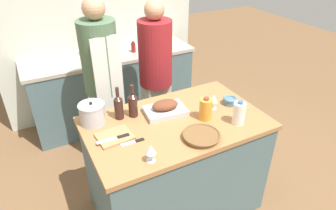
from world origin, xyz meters
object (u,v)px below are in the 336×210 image
Objects in this scene: wine_glass_right at (214,99)px; person_cook_guest at (156,73)px; knife_chef at (114,138)px; wine_glass_left at (151,150)px; mixing_bowl at (230,100)px; stand_mixer at (93,45)px; juice_jug at (206,109)px; wine_bottle_dark at (119,106)px; condiment_bottle_tall at (90,54)px; cutting_board at (115,136)px; stock_pot at (92,114)px; condiment_bottle_short at (133,47)px; person_cook_aproned at (103,79)px; roasting_pan at (165,109)px; wicker_basket at (201,136)px; wine_bottle_green at (133,104)px; knife_paring at (133,142)px; milk_jug at (239,113)px.

person_cook_guest is (-0.12, 0.86, -0.09)m from wine_glass_right.
wine_glass_left is at bearing -65.82° from knife_chef.
stand_mixer is (-0.72, 1.65, 0.10)m from mixing_bowl.
juice_jug is (-0.32, -0.09, 0.05)m from mixing_bowl.
wine_bottle_dark reaches higher than condiment_bottle_tall.
cutting_board is 1.37× the size of juice_jug.
stock_pot is 1.48× the size of condiment_bottle_short.
cutting_board is 0.28m from stock_pot.
wine_glass_right is at bearing -87.17° from person_cook_guest.
condiment_bottle_short is at bearing 63.65° from knife_chef.
wine_glass_left is at bearing -99.49° from person_cook_aproned.
roasting_pan is 2.72× the size of wine_glass_right.
roasting_pan is 0.33m from juice_jug.
roasting_pan reaches higher than wicker_basket.
wine_bottle_dark is at bearing 162.99° from wine_glass_right.
wine_bottle_dark is 0.16× the size of person_cook_guest.
wicker_basket is at bearing -79.61° from condiment_bottle_tall.
wine_glass_left is (-0.91, -0.35, 0.06)m from mixing_bowl.
wine_bottle_dark is 0.58m from wine_glass_left.
knife_chef is at bearing 175.36° from juice_jug.
wine_glass_left is (-0.43, -0.05, 0.07)m from wicker_basket.
condiment_bottle_tall is 0.82m from person_cook_guest.
wicker_basket is 0.61m from wine_bottle_green.
wine_bottle_green is at bearing -111.96° from condiment_bottle_short.
knife_paring is at bearing -171.28° from wine_glass_right.
condiment_bottle_short is (0.55, 0.07, -0.04)m from condiment_bottle_tall.
mixing_bowl is (1.12, -0.26, -0.05)m from stock_pot.
person_cook_aproned is at bearing 110.61° from roasting_pan.
wine_glass_right is at bearing 178.30° from mixing_bowl.
mixing_bowl is at bearing -1.70° from wine_glass_right.
roasting_pan is 1.49× the size of knife_chef.
mixing_bowl is 1.06m from knife_chef.
wine_bottle_green is (0.32, -0.05, 0.03)m from stock_pot.
person_cook_aproned is 0.56m from person_cook_guest.
wine_bottle_green is at bearing 161.93° from wine_glass_right.
condiment_bottle_tall is 0.13× the size of person_cook_aproned.
juice_jug is 0.17m from wine_glass_right.
wine_glass_left is 1.85m from condiment_bottle_tall.
mixing_bowl is 0.44× the size of wine_bottle_green.
mixing_bowl is 1.24m from person_cook_aproned.
wine_bottle_green is 1.46m from condiment_bottle_short.
wine_bottle_green is 0.37m from knife_paring.
person_cook_aproned is (-0.73, 1.16, -0.05)m from milk_jug.
cutting_board is at bearing 69.11° from knife_chef.
wine_bottle_green is (-0.49, 0.30, 0.02)m from juice_jug.
cutting_board is (-0.48, -0.12, -0.04)m from roasting_pan.
person_cook_aproned reaches higher than juice_jug.
juice_jug is at bearing -76.89° from stand_mixer.
knife_chef is 1.79m from condiment_bottle_short.
stand_mixer is (-0.41, 1.74, 0.05)m from juice_jug.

